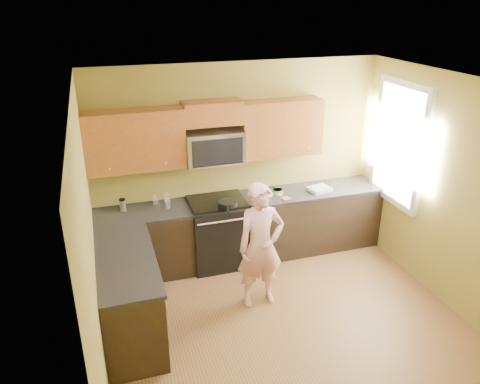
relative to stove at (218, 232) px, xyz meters
name	(u,v)px	position (x,y,z in m)	size (l,w,h in m)	color
floor	(292,332)	(0.40, -1.68, -0.47)	(4.00, 4.00, 0.00)	brown
ceiling	(305,89)	(0.40, -1.68, 2.23)	(4.00, 4.00, 0.00)	white
wall_back	(238,161)	(0.40, 0.32, 0.88)	(4.00, 4.00, 0.00)	olive
wall_front	(429,362)	(0.40, -3.67, 0.88)	(4.00, 4.00, 0.00)	olive
wall_left	(91,255)	(-1.60, -1.68, 0.88)	(4.00, 4.00, 0.00)	olive
wall_right	(461,200)	(2.40, -1.68, 0.88)	(4.00, 4.00, 0.00)	olive
cabinet_back_run	(245,229)	(0.40, 0.02, -0.03)	(4.00, 0.60, 0.88)	black
cabinet_left_run	(129,296)	(-1.30, -1.08, -0.03)	(0.60, 1.60, 0.88)	black
countertop_back	(245,200)	(0.40, 0.01, 0.43)	(4.00, 0.62, 0.04)	black
countertop_left	(126,260)	(-1.29, -1.08, 0.43)	(0.62, 1.60, 0.04)	black
stove	(218,232)	(0.00, 0.00, 0.00)	(0.76, 0.65, 0.95)	black
microwave	(214,162)	(0.00, 0.12, 0.97)	(0.76, 0.40, 0.42)	silver
upper_cab_left	(137,169)	(-0.99, 0.16, 0.97)	(1.22, 0.33, 0.75)	brown
upper_cab_right	(279,154)	(0.94, 0.16, 0.97)	(1.12, 0.33, 0.75)	brown
upper_cab_over_mw	(212,113)	(0.00, 0.16, 1.62)	(0.76, 0.33, 0.30)	brown
window	(399,144)	(2.38, -0.48, 1.17)	(0.06, 1.06, 1.66)	white
woman	(261,246)	(0.25, -1.02, 0.30)	(0.56, 0.37, 1.54)	#FB7D82
frying_pan	(228,205)	(0.09, -0.19, 0.47)	(0.25, 0.44, 0.06)	black
butter_tub	(278,194)	(0.87, 0.01, 0.45)	(0.13, 0.13, 0.10)	#FFF143
toast_slice	(286,199)	(0.92, -0.17, 0.45)	(0.11, 0.11, 0.01)	#B27F47
napkin_a	(269,195)	(0.72, -0.04, 0.48)	(0.11, 0.12, 0.06)	silver
napkin_b	(257,195)	(0.57, 0.01, 0.48)	(0.12, 0.13, 0.07)	silver
dish_towel	(319,189)	(1.48, -0.04, 0.47)	(0.30, 0.24, 0.05)	white
travel_mug	(123,211)	(-1.22, 0.12, 0.45)	(0.08, 0.08, 0.17)	silver
glass_a	(168,204)	(-0.66, 0.02, 0.51)	(0.07, 0.07, 0.12)	silver
glass_b	(167,198)	(-0.64, 0.23, 0.51)	(0.07, 0.07, 0.12)	silver
glass_c	(155,200)	(-0.79, 0.19, 0.51)	(0.07, 0.07, 0.12)	silver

